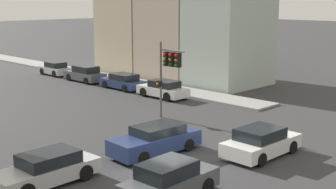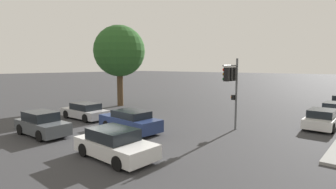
# 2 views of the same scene
# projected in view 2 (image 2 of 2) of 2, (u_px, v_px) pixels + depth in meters

# --- Properties ---
(ground_plane) EXTENTS (300.00, 300.00, 0.00)m
(ground_plane) POSITION_uv_depth(u_px,v_px,m) (101.00, 135.00, 16.92)
(ground_plane) COLOR #333335
(street_tree) EXTENTS (5.59, 5.59, 8.85)m
(street_tree) POSITION_uv_depth(u_px,v_px,m) (119.00, 51.00, 28.66)
(street_tree) COLOR #4C3823
(street_tree) RESTS_ON ground_plane
(traffic_signal) EXTENTS (0.59, 2.19, 4.95)m
(traffic_signal) POSITION_uv_depth(u_px,v_px,m) (231.00, 80.00, 17.43)
(traffic_signal) COLOR #515456
(traffic_signal) RESTS_ON ground_plane
(crossing_car_0) EXTENTS (4.20, 1.95, 1.53)m
(crossing_car_0) POSITION_uv_depth(u_px,v_px,m) (42.00, 124.00, 16.75)
(crossing_car_0) COLOR #4C5156
(crossing_car_0) RESTS_ON ground_plane
(crossing_car_1) EXTENTS (4.35, 2.09, 1.43)m
(crossing_car_1) POSITION_uv_depth(u_px,v_px,m) (115.00, 144.00, 12.66)
(crossing_car_1) COLOR silver
(crossing_car_1) RESTS_ON ground_plane
(crossing_car_2) EXTENTS (4.87, 2.16, 1.44)m
(crossing_car_2) POSITION_uv_depth(u_px,v_px,m) (130.00, 121.00, 17.85)
(crossing_car_2) COLOR navy
(crossing_car_2) RESTS_ON ground_plane
(crossing_car_3) EXTENTS (4.54, 2.01, 1.35)m
(crossing_car_3) POSITION_uv_depth(u_px,v_px,m) (85.00, 111.00, 21.93)
(crossing_car_3) COLOR #B7B7BC
(crossing_car_3) RESTS_ON ground_plane
(parked_car_0) EXTENTS (1.93, 4.27, 1.37)m
(parked_car_0) POSITION_uv_depth(u_px,v_px,m) (322.00, 119.00, 18.69)
(parked_car_0) COLOR silver
(parked_car_0) RESTS_ON ground_plane
(parked_car_1) EXTENTS (1.97, 4.38, 1.33)m
(parked_car_1) POSITION_uv_depth(u_px,v_px,m) (335.00, 110.00, 22.46)
(parked_car_1) COLOR navy
(parked_car_1) RESTS_ON ground_plane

